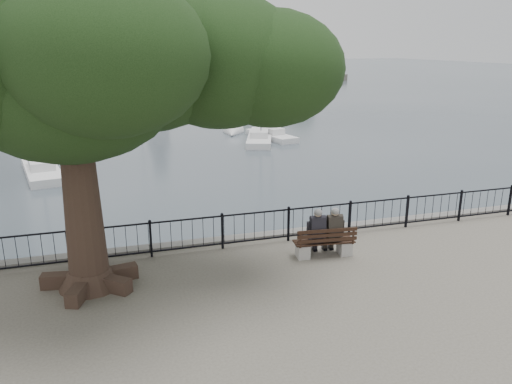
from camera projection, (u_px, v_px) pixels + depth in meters
name	position (u px, v px, depth m)	size (l,w,h in m)	color
harbor	(251.00, 254.00, 15.16)	(260.00, 260.00, 1.20)	#5C5A56
railing	(256.00, 226.00, 14.40)	(22.06, 0.06, 1.00)	black
bench	(324.00, 246.00, 13.67)	(1.71, 0.67, 0.88)	gray
person_left	(316.00, 234.00, 13.63)	(0.43, 0.72, 1.40)	black
person_right	(333.00, 232.00, 13.71)	(0.43, 0.72, 1.40)	black
tree	(105.00, 52.00, 10.85)	(10.14, 7.08, 8.28)	black
lion_monument	(156.00, 82.00, 58.24)	(6.37, 6.37, 9.31)	#5C5A56
sailboat_a	(42.00, 169.00, 26.14)	(2.69, 5.95, 10.61)	white
sailboat_c	(260.00, 137.00, 34.99)	(3.45, 6.09, 12.20)	white
sailboat_d	(271.00, 134.00, 36.23)	(2.58, 5.29, 9.29)	white
sailboat_e	(12.00, 134.00, 36.04)	(3.23, 5.09, 10.23)	white
sailboat_f	(140.00, 118.00, 43.71)	(3.05, 5.44, 10.74)	white
sailboat_g	(249.00, 107.00, 51.65)	(2.96, 5.26, 9.05)	white
sailboat_h	(72.00, 112.00, 47.74)	(3.04, 5.40, 11.73)	white
far_shore	(268.00, 58.00, 91.37)	(30.00, 8.60, 9.18)	#565145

